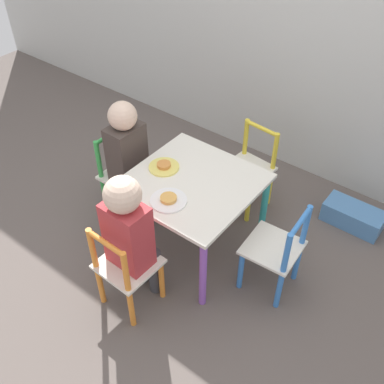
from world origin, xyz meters
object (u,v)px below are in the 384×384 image
(child_left, at_px, (129,153))
(plate_front, at_px, (169,200))
(storage_bin, at_px, (353,216))
(chair_green, at_px, (125,176))
(plate_left, at_px, (164,166))
(chair_blue, at_px, (276,252))
(child_front, at_px, (130,231))
(chair_yellow, at_px, (249,170))
(kids_table, at_px, (192,191))
(chair_orange, at_px, (125,269))

(child_left, relative_size, plate_front, 4.24)
(child_left, relative_size, storage_bin, 2.21)
(chair_green, height_order, plate_left, chair_green)
(chair_blue, height_order, child_front, child_front)
(child_front, bearing_deg, chair_green, -40.73)
(chair_blue, bearing_deg, child_front, -50.81)
(chair_yellow, height_order, storage_bin, chair_yellow)
(chair_yellow, relative_size, storage_bin, 1.51)
(kids_table, bearing_deg, chair_green, 179.53)
(child_left, xyz_separation_m, plate_front, (0.44, -0.19, 0.03))
(child_left, bearing_deg, kids_table, -90.00)
(chair_yellow, xyz_separation_m, plate_front, (-0.05, -0.68, 0.22))
(chair_orange, xyz_separation_m, plate_front, (0.01, 0.31, 0.22))
(storage_bin, bearing_deg, chair_green, -148.60)
(kids_table, height_order, child_left, child_left)
(chair_blue, bearing_deg, chair_green, -91.91)
(chair_green, height_order, chair_yellow, same)
(child_front, height_order, plate_left, child_front)
(chair_green, height_order, chair_blue, same)
(chair_green, bearing_deg, child_front, -131.84)
(chair_green, xyz_separation_m, child_left, (0.06, -0.00, 0.19))
(chair_orange, bearing_deg, storage_bin, -117.46)
(chair_green, xyz_separation_m, storage_bin, (1.15, 0.70, -0.19))
(chair_orange, relative_size, chair_blue, 1.00)
(storage_bin, bearing_deg, child_front, -120.22)
(chair_green, bearing_deg, kids_table, -90.00)
(plate_front, height_order, storage_bin, plate_front)
(chair_yellow, xyz_separation_m, plate_left, (-0.24, -0.50, 0.22))
(child_left, relative_size, plate_left, 4.73)
(kids_table, bearing_deg, plate_front, -90.00)
(chair_green, bearing_deg, plate_left, -90.27)
(chair_blue, distance_m, storage_bin, 0.72)
(chair_orange, xyz_separation_m, chair_yellow, (0.06, 0.99, 0.00))
(kids_table, relative_size, plate_front, 3.51)
(plate_left, bearing_deg, plate_front, -45.00)
(chair_orange, bearing_deg, chair_green, -44.44)
(kids_table, distance_m, child_left, 0.44)
(chair_yellow, distance_m, child_front, 0.96)
(kids_table, height_order, plate_left, plate_left)
(chair_blue, relative_size, storage_bin, 1.51)
(chair_yellow, relative_size, child_left, 0.69)
(storage_bin, bearing_deg, plate_front, -126.30)
(chair_green, height_order, storage_bin, chair_green)
(chair_green, bearing_deg, storage_bin, -58.13)
(chair_orange, relative_size, child_front, 0.67)
(chair_orange, height_order, chair_green, same)
(child_front, relative_size, plate_left, 4.85)
(chair_yellow, distance_m, child_left, 0.72)
(chair_blue, bearing_deg, plate_front, -70.11)
(chair_orange, height_order, plate_front, chair_orange)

